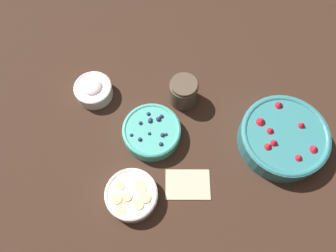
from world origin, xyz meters
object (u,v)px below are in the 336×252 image
bowl_strawberries (283,137)px  bowl_bananas (132,195)px  bowl_cream (93,90)px  jar_chocolate (183,92)px  bowl_blueberries (152,132)px

bowl_strawberries → bowl_bananas: size_ratio=1.78×
bowl_strawberries → bowl_cream: (0.54, -0.29, -0.01)m
bowl_cream → bowl_bananas: bearing=100.2°
bowl_strawberries → bowl_bananas: bearing=9.0°
bowl_strawberries → jar_chocolate: bearing=-39.2°
bowl_bananas → bowl_blueberries: bearing=-117.1°
bowl_strawberries → bowl_cream: size_ratio=2.18×
jar_chocolate → bowl_strawberries: bearing=140.8°
bowl_blueberries → bowl_bananas: bearing=62.9°
bowl_blueberries → bowl_strawberries: bearing=164.8°
bowl_strawberries → bowl_blueberries: size_ratio=1.49×
bowl_cream → jar_chocolate: jar_chocolate is taller
jar_chocolate → bowl_blueberries: bearing=40.9°
bowl_strawberries → bowl_blueberries: bowl_strawberries is taller
jar_chocolate → bowl_cream: bearing=-15.5°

